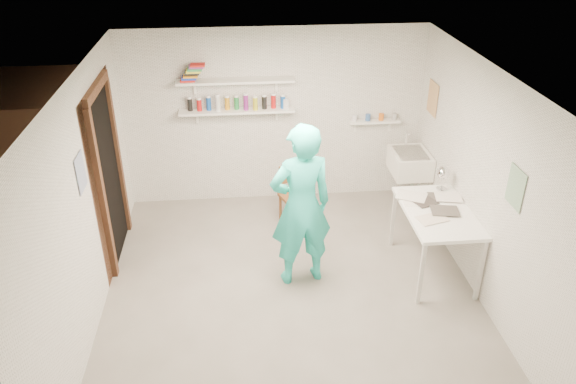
{
  "coord_description": "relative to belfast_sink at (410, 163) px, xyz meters",
  "views": [
    {
      "loc": [
        -0.51,
        -4.83,
        3.88
      ],
      "look_at": [
        0.0,
        0.4,
        1.05
      ],
      "focal_mm": 35.0,
      "sensor_mm": 36.0,
      "label": 1
    }
  ],
  "objects": [
    {
      "name": "floor",
      "position": [
        -1.75,
        -1.7,
        -0.71
      ],
      "size": [
        4.0,
        4.5,
        0.02
      ],
      "primitive_type": "cube",
      "color": "slate",
      "rests_on": "ground"
    },
    {
      "name": "ceiling",
      "position": [
        -1.75,
        -1.7,
        1.71
      ],
      "size": [
        4.0,
        4.5,
        0.02
      ],
      "primitive_type": "cube",
      "color": "silver",
      "rests_on": "wall_back"
    },
    {
      "name": "wall_back",
      "position": [
        -1.75,
        0.56,
        0.5
      ],
      "size": [
        4.0,
        0.02,
        2.4
      ],
      "primitive_type": "cube",
      "color": "silver",
      "rests_on": "ground"
    },
    {
      "name": "wall_front",
      "position": [
        -1.75,
        -3.96,
        0.5
      ],
      "size": [
        4.0,
        0.02,
        2.4
      ],
      "primitive_type": "cube",
      "color": "silver",
      "rests_on": "ground"
    },
    {
      "name": "wall_left",
      "position": [
        -3.76,
        -1.7,
        0.5
      ],
      "size": [
        0.02,
        4.5,
        2.4
      ],
      "primitive_type": "cube",
      "color": "silver",
      "rests_on": "ground"
    },
    {
      "name": "wall_right",
      "position": [
        0.26,
        -1.7,
        0.5
      ],
      "size": [
        0.02,
        4.5,
        2.4
      ],
      "primitive_type": "cube",
      "color": "silver",
      "rests_on": "ground"
    },
    {
      "name": "doorway_recess",
      "position": [
        -3.74,
        -0.65,
        0.3
      ],
      "size": [
        0.02,
        0.9,
        2.0
      ],
      "primitive_type": "cube",
      "color": "black",
      "rests_on": "wall_left"
    },
    {
      "name": "corridor_box",
      "position": [
        -4.45,
        -0.65,
        0.35
      ],
      "size": [
        1.4,
        1.5,
        2.1
      ],
      "primitive_type": "cube",
      "color": "brown",
      "rests_on": "ground"
    },
    {
      "name": "door_lintel",
      "position": [
        -3.72,
        -0.65,
        1.35
      ],
      "size": [
        0.06,
        1.05,
        0.1
      ],
      "primitive_type": "cube",
      "color": "brown",
      "rests_on": "wall_left"
    },
    {
      "name": "door_jamb_near",
      "position": [
        -3.72,
        -1.15,
        0.3
      ],
      "size": [
        0.06,
        0.1,
        2.0
      ],
      "primitive_type": "cube",
      "color": "brown",
      "rests_on": "ground"
    },
    {
      "name": "door_jamb_far",
      "position": [
        -3.72,
        -0.15,
        0.3
      ],
      "size": [
        0.06,
        0.1,
        2.0
      ],
      "primitive_type": "cube",
      "color": "brown",
      "rests_on": "ground"
    },
    {
      "name": "shelf_lower",
      "position": [
        -2.25,
        0.43,
        0.65
      ],
      "size": [
        1.5,
        0.22,
        0.03
      ],
      "primitive_type": "cube",
      "color": "white",
      "rests_on": "wall_back"
    },
    {
      "name": "shelf_upper",
      "position": [
        -2.25,
        0.43,
        1.05
      ],
      "size": [
        1.5,
        0.22,
        0.03
      ],
      "primitive_type": "cube",
      "color": "white",
      "rests_on": "wall_back"
    },
    {
      "name": "ledge_shelf",
      "position": [
        -0.4,
        0.47,
        0.42
      ],
      "size": [
        0.7,
        0.14,
        0.03
      ],
      "primitive_type": "cube",
      "color": "white",
      "rests_on": "wall_back"
    },
    {
      "name": "poster_left",
      "position": [
        -3.74,
        -1.65,
        0.85
      ],
      "size": [
        0.01,
        0.28,
        0.36
      ],
      "primitive_type": "cube",
      "color": "#334C7F",
      "rests_on": "wall_left"
    },
    {
      "name": "poster_right_a",
      "position": [
        0.24,
        0.1,
        0.85
      ],
      "size": [
        0.01,
        0.34,
        0.42
      ],
      "primitive_type": "cube",
      "color": "#995933",
      "rests_on": "wall_right"
    },
    {
      "name": "poster_right_b",
      "position": [
        0.24,
        -2.25,
        0.8
      ],
      "size": [
        0.01,
        0.3,
        0.38
      ],
      "primitive_type": "cube",
      "color": "#3F724C",
      "rests_on": "wall_right"
    },
    {
      "name": "belfast_sink",
      "position": [
        0.0,
        0.0,
        0.0
      ],
      "size": [
        0.48,
        0.6,
        0.3
      ],
      "primitive_type": "cube",
      "color": "white",
      "rests_on": "wall_right"
    },
    {
      "name": "man",
      "position": [
        -1.62,
        -1.42,
        0.23
      ],
      "size": [
        0.76,
        0.57,
        1.87
      ],
      "primitive_type": "imported",
      "rotation": [
        0.0,
        0.0,
        3.34
      ],
      "color": "#2AD2C1",
      "rests_on": "ground"
    },
    {
      "name": "wall_clock",
      "position": [
        -1.58,
        -1.2,
        0.55
      ],
      "size": [
        0.34,
        0.1,
        0.34
      ],
      "primitive_type": "cylinder",
      "rotation": [
        1.57,
        0.0,
        0.2
      ],
      "color": "#F0F1A4",
      "rests_on": "man"
    },
    {
      "name": "wooden_chair",
      "position": [
        -1.54,
        -0.27,
        -0.29
      ],
      "size": [
        0.49,
        0.48,
        0.82
      ],
      "primitive_type": "cube",
      "rotation": [
        0.0,
        0.0,
        0.36
      ],
      "color": "brown",
      "rests_on": "ground"
    },
    {
      "name": "work_table",
      "position": [
        -0.11,
        -1.42,
        -0.3
      ],
      "size": [
        0.72,
        1.19,
        0.8
      ],
      "primitive_type": "cube",
      "color": "white",
      "rests_on": "ground"
    },
    {
      "name": "desk_lamp",
      "position": [
        0.09,
        -0.95,
        0.32
      ],
      "size": [
        0.15,
        0.15,
        0.15
      ],
      "primitive_type": "sphere",
      "color": "silver",
      "rests_on": "work_table"
    },
    {
      "name": "spray_cans",
      "position": [
        -2.25,
        0.43,
        0.75
      ],
      "size": [
        1.34,
        0.06,
        0.17
      ],
      "color": "black",
      "rests_on": "shelf_lower"
    },
    {
      "name": "book_stack",
      "position": [
        -2.78,
        0.43,
        1.18
      ],
      "size": [
        0.32,
        0.14,
        0.22
      ],
      "color": "red",
      "rests_on": "shelf_upper"
    },
    {
      "name": "ledge_pots",
      "position": [
        -0.4,
        0.47,
        0.48
      ],
      "size": [
        0.48,
        0.07,
        0.09
      ],
      "color": "silver",
      "rests_on": "ledge_shelf"
    },
    {
      "name": "papers",
      "position": [
        -0.11,
        -1.42,
        0.11
      ],
      "size": [
        0.3,
        0.22,
        0.03
      ],
      "color": "silver",
      "rests_on": "work_table"
    }
  ]
}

